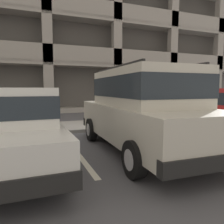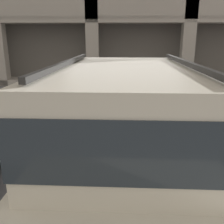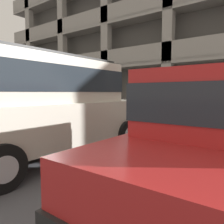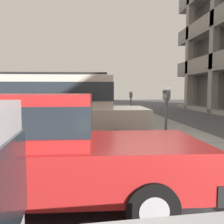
% 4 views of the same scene
% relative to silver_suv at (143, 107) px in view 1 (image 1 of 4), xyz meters
% --- Properties ---
extents(ground_plane, '(80.00, 80.00, 0.10)m').
position_rel_silver_suv_xyz_m(ground_plane, '(0.05, 2.52, -1.14)').
color(ground_plane, '#4C4C51').
extents(sidewalk, '(40.00, 2.20, 0.12)m').
position_rel_silver_suv_xyz_m(sidewalk, '(0.05, 3.82, -1.03)').
color(sidewalk, gray).
rests_on(sidewalk, ground_plane).
extents(parking_stall_lines, '(12.81, 4.80, 0.01)m').
position_rel_silver_suv_xyz_m(parking_stall_lines, '(1.64, 1.12, -1.08)').
color(parking_stall_lines, silver).
rests_on(parking_stall_lines, ground_plane).
extents(silver_suv, '(2.10, 4.82, 2.03)m').
position_rel_silver_suv_xyz_m(silver_suv, '(0.00, 0.00, 0.00)').
color(silver_suv, beige).
rests_on(silver_suv, ground_plane).
extents(red_sedan, '(1.89, 4.50, 1.54)m').
position_rel_silver_suv_xyz_m(red_sedan, '(-2.90, -0.04, -0.27)').
color(red_sedan, silver).
rests_on(red_sedan, ground_plane).
extents(parking_meter_near, '(0.35, 0.12, 1.55)m').
position_rel_silver_suv_xyz_m(parking_meter_near, '(0.31, 2.87, 0.18)').
color(parking_meter_near, '#595B60').
rests_on(parking_meter_near, sidewalk).
extents(parking_garage, '(32.00, 10.00, 13.25)m').
position_rel_silver_suv_xyz_m(parking_garage, '(-1.36, 14.72, 4.95)').
color(parking_garage, '#54514D').
rests_on(parking_garage, ground_plane).
extents(fire_hydrant, '(0.30, 0.30, 0.70)m').
position_rel_silver_suv_xyz_m(fire_hydrant, '(-3.42, 3.16, -0.62)').
color(fire_hydrant, gold).
rests_on(fire_hydrant, sidewalk).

